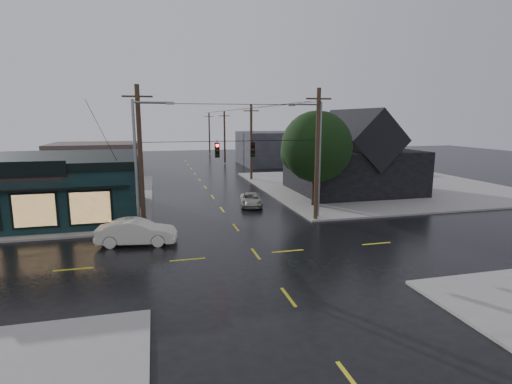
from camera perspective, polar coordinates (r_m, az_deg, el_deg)
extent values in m
plane|color=black|center=(23.92, -0.05, -8.83)|extent=(160.00, 160.00, 0.00)
cube|color=gray|center=(45.00, -32.73, -1.24)|extent=(28.00, 28.00, 0.15)
cube|color=gray|center=(49.68, 16.91, 0.94)|extent=(28.00, 28.00, 0.15)
cube|color=black|center=(36.59, -29.03, 0.25)|extent=(16.00, 12.00, 4.20)
cube|color=black|center=(36.30, -29.37, 3.98)|extent=(16.30, 12.30, 0.60)
cube|color=#FF1E14|center=(30.47, -32.27, 2.62)|extent=(7.00, 0.16, 0.90)
cube|color=black|center=(44.32, 13.51, 3.04)|extent=(12.00, 11.00, 4.50)
cylinder|color=black|center=(36.42, 8.53, 1.15)|extent=(0.70, 0.70, 3.86)
sphere|color=black|center=(36.03, 8.67, 6.43)|extent=(6.35, 6.35, 6.35)
cylinder|color=black|center=(28.97, -3.23, 7.27)|extent=(13.00, 0.04, 0.04)
cube|color=#3E352D|center=(62.72, -22.01, 4.49)|extent=(12.00, 10.00, 4.40)
cube|color=#29292F|center=(70.45, 3.62, 6.29)|extent=(14.00, 12.00, 5.60)
imported|color=silver|center=(26.53, -16.68, -5.49)|extent=(5.12, 2.39, 1.62)
imported|color=#A2A095|center=(36.52, -0.68, -1.11)|extent=(2.70, 4.47, 1.16)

